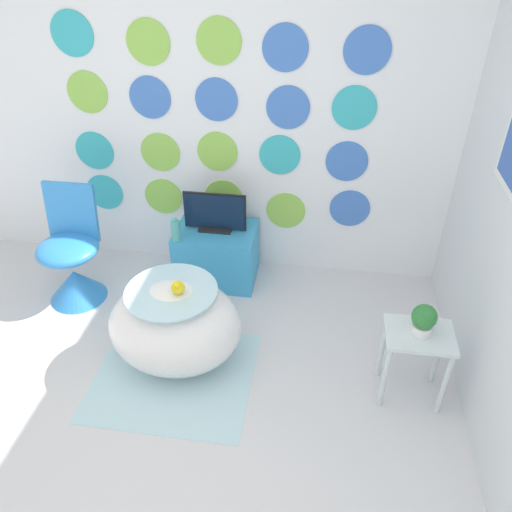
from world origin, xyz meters
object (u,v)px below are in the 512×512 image
object	(u,v)px
chair	(73,266)
potted_plant_left	(424,320)
bathtub	(175,325)
tv	(215,214)
vase	(176,230)

from	to	relation	value
chair	potted_plant_left	xyz separation A→B (m)	(2.35, -0.58, 0.30)
bathtub	potted_plant_left	distance (m)	1.45
chair	tv	xyz separation A→B (m)	(0.99, 0.38, 0.30)
bathtub	vase	size ratio (longest dim) A/B	4.65
chair	vase	distance (m)	0.80
bathtub	chair	xyz separation A→B (m)	(-0.92, 0.52, -0.02)
chair	tv	bearing A→B (deg)	21.32
tv	vase	world-z (taller)	tv
vase	potted_plant_left	size ratio (longest dim) A/B	0.93
tv	potted_plant_left	world-z (taller)	tv
bathtub	potted_plant_left	xyz separation A→B (m)	(1.42, -0.06, 0.29)
chair	potted_plant_left	bearing A→B (deg)	-13.93
chair	vase	xyz separation A→B (m)	(0.73, 0.21, 0.24)
vase	potted_plant_left	world-z (taller)	potted_plant_left
tv	vase	xyz separation A→B (m)	(-0.25, -0.18, -0.05)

